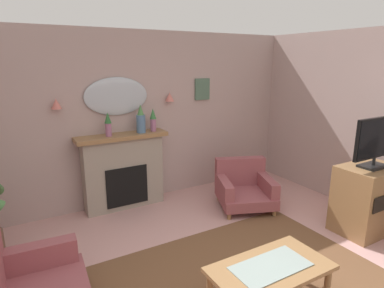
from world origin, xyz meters
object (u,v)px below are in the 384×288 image
object	(u,v)px
mantel_vase_centre	(108,124)
wall_mirror	(117,96)
mantel_vase_right	(141,120)
fireplace	(124,172)
wall_sconce_left	(56,104)
tv_cabinet	(367,199)
mantel_vase_left	(153,119)
framed_picture	(202,89)
coffee_table	(270,272)
tv_flatscreen	(377,141)
armchair_near_fireplace	(244,187)
wall_sconce_right	(170,97)

from	to	relation	value
mantel_vase_centre	wall_mirror	xyz separation A→B (m)	(0.20, 0.17, 0.36)
mantel_vase_right	fireplace	bearing A→B (deg)	174.61
wall_sconce_left	tv_cabinet	world-z (taller)	wall_sconce_left
mantel_vase_left	framed_picture	xyz separation A→B (m)	(1.00, 0.18, 0.40)
mantel_vase_right	mantel_vase_left	distance (m)	0.20
mantel_vase_right	wall_sconce_left	distance (m)	1.20
mantel_vase_right	wall_mirror	size ratio (longest dim) A/B	0.45
coffee_table	tv_flatscreen	bearing A→B (deg)	11.24
wall_sconce_left	mantel_vase_centre	bearing A→B (deg)	-10.46
armchair_near_fireplace	tv_flatscreen	world-z (taller)	tv_flatscreen
framed_picture	coffee_table	size ratio (longest dim) A/B	0.33
wall_mirror	wall_sconce_left	size ratio (longest dim) A/B	6.86
wall_mirror	framed_picture	bearing A→B (deg)	0.38
mantel_vase_left	framed_picture	world-z (taller)	framed_picture
wall_sconce_right	coffee_table	bearing A→B (deg)	-98.45
mantel_vase_right	coffee_table	xyz separation A→B (m)	(0.13, -2.74, -0.96)
mantel_vase_left	wall_sconce_right	size ratio (longest dim) A/B	2.53
mantel_vase_right	wall_sconce_right	size ratio (longest dim) A/B	3.08
mantel_vase_right	wall_mirror	bearing A→B (deg)	150.46
mantel_vase_right	tv_cabinet	bearing A→B (deg)	-45.75
fireplace	mantel_vase_centre	xyz separation A→B (m)	(-0.20, -0.03, 0.78)
fireplace	tv_cabinet	world-z (taller)	fireplace
tv_flatscreen	coffee_table	bearing A→B (deg)	-168.76
wall_sconce_left	framed_picture	distance (m)	2.35
mantel_vase_centre	tv_cabinet	xyz separation A→B (m)	(2.74, -2.30, -0.90)
fireplace	armchair_near_fireplace	world-z (taller)	fireplace
framed_picture	coffee_table	bearing A→B (deg)	-110.22
tv_cabinet	tv_flatscreen	world-z (taller)	tv_flatscreen
wall_sconce_left	tv_cabinet	size ratio (longest dim) A/B	0.16
mantel_vase_right	tv_cabinet	distance (m)	3.33
mantel_vase_left	coffee_table	size ratio (longest dim) A/B	0.32
wall_mirror	coffee_table	distance (m)	3.22
tv_cabinet	tv_flatscreen	bearing A→B (deg)	-90.00
wall_sconce_left	mantel_vase_right	bearing A→B (deg)	-5.96
mantel_vase_centre	wall_mirror	distance (m)	0.45
mantel_vase_left	armchair_near_fireplace	distance (m)	1.77
mantel_vase_left	wall_sconce_right	bearing A→B (deg)	18.92
wall_mirror	armchair_near_fireplace	world-z (taller)	wall_mirror
coffee_table	tv_cabinet	world-z (taller)	tv_cabinet
mantel_vase_centre	wall_sconce_right	size ratio (longest dim) A/B	2.52
coffee_table	tv_flatscreen	distance (m)	2.32
mantel_vase_centre	framed_picture	xyz separation A→B (m)	(1.70, 0.18, 0.40)
framed_picture	tv_flatscreen	xyz separation A→B (m)	(1.04, -2.50, -0.50)
fireplace	wall_sconce_left	size ratio (longest dim) A/B	9.71
mantel_vase_right	wall_sconce_right	bearing A→B (deg)	12.31
wall_mirror	framed_picture	xyz separation A→B (m)	(1.50, 0.01, 0.04)
armchair_near_fireplace	mantel_vase_left	bearing A→B (deg)	142.66
mantel_vase_centre	mantel_vase_right	world-z (taller)	mantel_vase_right
tv_flatscreen	fireplace	bearing A→B (deg)	137.25
framed_picture	wall_sconce_right	bearing A→B (deg)	-174.73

